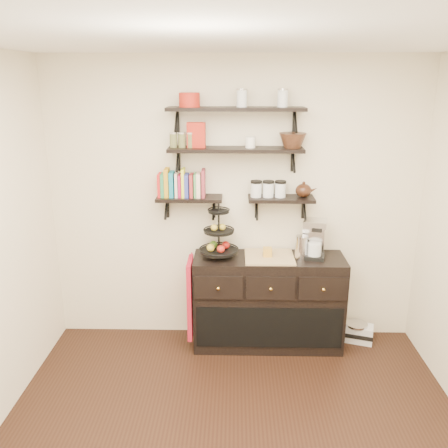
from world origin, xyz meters
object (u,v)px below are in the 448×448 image
sideboard (268,301)px  fruit_stand (219,239)px  coffee_maker (314,239)px  radio (356,332)px

sideboard → fruit_stand: bearing=179.5°
fruit_stand → coffee_maker: (0.87, 0.02, -0.01)m
fruit_stand → radio: 1.67m
sideboard → coffee_maker: 0.74m
radio → coffee_maker: bearing=-157.4°
coffee_maker → radio: size_ratio=1.03×
fruit_stand → sideboard: bearing=-0.5°
sideboard → fruit_stand: 0.78m
fruit_stand → radio: size_ratio=1.48×
sideboard → coffee_maker: bearing=3.5°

